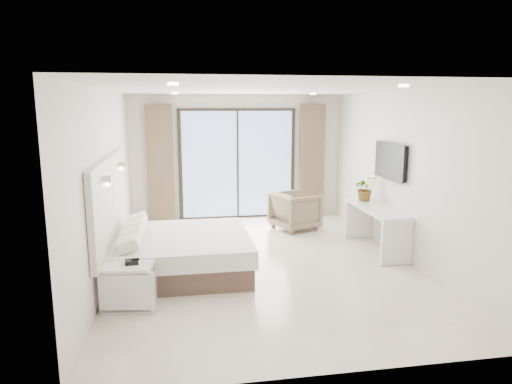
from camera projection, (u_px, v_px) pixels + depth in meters
ground at (263, 263)px, 7.23m from camera, size 6.20×6.20×0.00m
room_shell at (243, 159)px, 7.62m from camera, size 4.62×6.22×2.72m
bed at (180, 253)px, 6.81m from camera, size 2.03×1.93×0.70m
nightstand at (129, 285)px, 5.64m from camera, size 0.66×0.56×0.55m
phone at (132, 262)px, 5.58m from camera, size 0.17×0.14×0.05m
console_desk at (377, 218)px, 7.78m from camera, size 0.53×1.70×0.77m
plant at (365, 191)px, 8.22m from camera, size 0.42×0.46×0.35m
armchair at (295, 209)px, 9.19m from camera, size 1.00×1.03×0.83m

